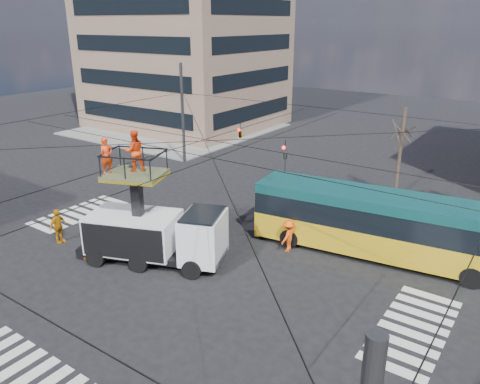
% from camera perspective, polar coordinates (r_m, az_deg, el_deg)
% --- Properties ---
extents(ground, '(120.00, 120.00, 0.00)m').
position_cam_1_polar(ground, '(23.42, -3.97, -7.93)').
color(ground, black).
rests_on(ground, ground).
extents(sidewalk_nw, '(18.00, 18.00, 0.12)m').
position_cam_1_polar(sidewalk_nw, '(51.50, -7.71, 7.63)').
color(sidewalk_nw, slate).
rests_on(sidewalk_nw, ground).
extents(crosswalks, '(22.40, 22.40, 0.02)m').
position_cam_1_polar(crosswalks, '(23.41, -3.97, -7.91)').
color(crosswalks, silver).
rests_on(crosswalks, ground).
extents(overhead_network, '(24.24, 24.24, 8.00)m').
position_cam_1_polar(overhead_network, '(22.09, -3.73, 2.40)').
color(overhead_network, '#2D2D30').
rests_on(overhead_network, ground).
extents(tree_a, '(2.00, 2.00, 6.00)m').
position_cam_1_polar(tree_a, '(31.26, 19.22, 7.23)').
color(tree_a, '#382B21').
rests_on(tree_a, ground).
extents(utility_truck, '(7.36, 4.68, 6.37)m').
position_cam_1_polar(utility_truck, '(22.50, -10.38, -3.61)').
color(utility_truck, black).
rests_on(utility_truck, ground).
extents(city_bus, '(13.34, 4.22, 3.20)m').
position_cam_1_polar(city_bus, '(23.76, 17.53, -3.83)').
color(city_bus, gold).
rests_on(city_bus, ground).
extents(traffic_cone, '(0.36, 0.36, 0.72)m').
position_cam_1_polar(traffic_cone, '(24.27, -18.04, -6.94)').
color(traffic_cone, orange).
rests_on(traffic_cone, ground).
extents(worker_ground, '(0.66, 1.17, 1.88)m').
position_cam_1_polar(worker_ground, '(26.21, -21.32, -3.91)').
color(worker_ground, orange).
rests_on(worker_ground, ground).
extents(flagger, '(0.62, 1.07, 1.65)m').
position_cam_1_polar(flagger, '(23.76, 5.88, -5.34)').
color(flagger, '#FF5110').
rests_on(flagger, ground).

